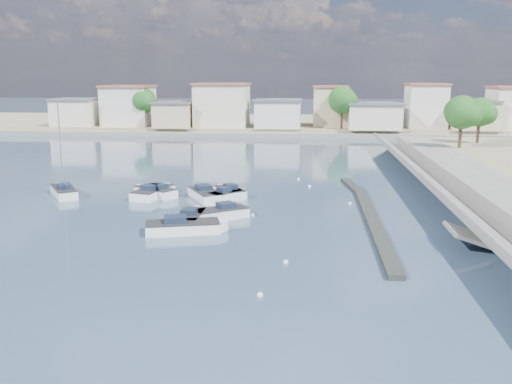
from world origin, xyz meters
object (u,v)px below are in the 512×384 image
at_px(motorboat_f, 228,192).
at_px(motorboat_h, 187,228).
at_px(motorboat_d, 218,214).
at_px(motorboat_g, 206,196).
at_px(motorboat_a, 191,218).
at_px(motorboat_c, 154,192).
at_px(motorboat_b, 229,196).
at_px(sailboat, 63,191).
at_px(motorboat_e, 154,192).

distance_m(motorboat_f, motorboat_h, 12.92).
distance_m(motorboat_d, motorboat_g, 7.32).
bearing_deg(motorboat_f, motorboat_d, -87.29).
xyz_separation_m(motorboat_f, motorboat_h, (-1.25, -12.86, 0.00)).
distance_m(motorboat_a, motorboat_c, 11.06).
xyz_separation_m(motorboat_b, sailboat, (-16.08, 0.43, 0.05)).
xyz_separation_m(motorboat_a, motorboat_f, (1.51, 10.01, -0.00)).
height_order(motorboat_c, motorboat_g, same).
bearing_deg(motorboat_c, motorboat_e, -62.86).
xyz_separation_m(motorboat_b, motorboat_c, (-7.37, 1.07, 0.00)).
xyz_separation_m(motorboat_a, motorboat_e, (-5.48, 9.37, -0.00)).
distance_m(motorboat_g, sailboat, 14.01).
relative_size(motorboat_c, motorboat_f, 1.12).
distance_m(motorboat_g, motorboat_h, 11.20).
distance_m(motorboat_a, motorboat_b, 8.68).
bearing_deg(motorboat_g, motorboat_e, 168.83).
bearing_deg(motorboat_f, motorboat_b, -79.11).
bearing_deg(motorboat_f, motorboat_a, -98.56).
height_order(motorboat_a, sailboat, sailboat).
xyz_separation_m(motorboat_f, sailboat, (-15.79, -1.09, 0.05)).
bearing_deg(sailboat, motorboat_h, -38.97).
height_order(motorboat_e, sailboat, sailboat).
height_order(motorboat_f, motorboat_h, same).
relative_size(motorboat_b, motorboat_e, 0.64).
distance_m(motorboat_h, sailboat, 18.70).
relative_size(motorboat_a, motorboat_f, 1.19).
xyz_separation_m(motorboat_e, motorboat_h, (5.74, -12.22, 0.00)).
distance_m(motorboat_c, sailboat, 8.73).
xyz_separation_m(motorboat_c, motorboat_e, (0.10, -0.19, -0.00)).
relative_size(motorboat_f, sailboat, 0.47).
bearing_deg(motorboat_h, motorboat_b, 82.26).
distance_m(motorboat_b, motorboat_d, 7.13).
xyz_separation_m(motorboat_e, sailboat, (-8.80, -0.45, 0.05)).
xyz_separation_m(motorboat_a, motorboat_d, (1.92, 1.36, -0.00)).
bearing_deg(motorboat_b, motorboat_g, -176.01).
height_order(motorboat_b, sailboat, sailboat).
bearing_deg(motorboat_a, motorboat_h, -84.83).
xyz_separation_m(motorboat_g, sailboat, (-14.00, 0.57, 0.04)).
relative_size(motorboat_e, sailboat, 0.66).
bearing_deg(motorboat_b, motorboat_d, -89.06).
height_order(motorboat_g, motorboat_h, same).
bearing_deg(motorboat_g, motorboat_a, -88.06).
relative_size(motorboat_b, motorboat_g, 0.67).
distance_m(motorboat_d, motorboat_f, 8.66).
height_order(motorboat_b, motorboat_f, same).
relative_size(motorboat_d, motorboat_e, 0.78).
relative_size(motorboat_e, motorboat_f, 1.41).
bearing_deg(motorboat_b, motorboat_c, 171.77).
height_order(motorboat_d, motorboat_f, same).
bearing_deg(motorboat_f, motorboat_e, -174.77).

